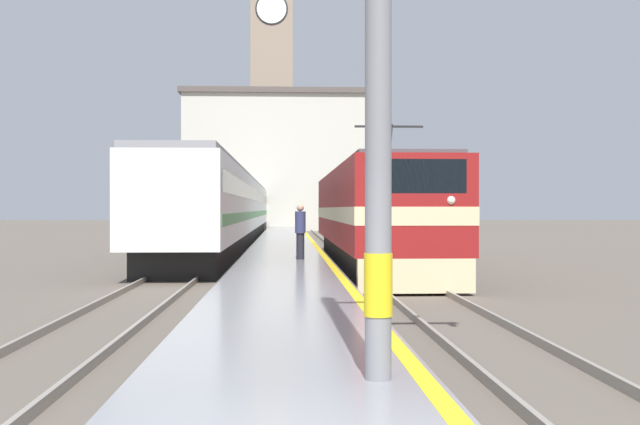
# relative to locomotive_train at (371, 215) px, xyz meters

# --- Properties ---
(ground_plane) EXTENTS (200.00, 200.00, 0.00)m
(ground_plane) POSITION_rel_locomotive_train_xyz_m (-3.07, 7.96, -1.82)
(ground_plane) COLOR #60564C
(platform) EXTENTS (2.97, 140.00, 0.44)m
(platform) POSITION_rel_locomotive_train_xyz_m (-3.06, 2.96, -1.60)
(platform) COLOR gray
(platform) RESTS_ON ground
(rail_track_near) EXTENTS (2.84, 140.00, 0.16)m
(rail_track_near) POSITION_rel_locomotive_train_xyz_m (0.00, 2.96, -1.79)
(rail_track_near) COLOR #60564C
(rail_track_near) RESTS_ON ground
(rail_track_far) EXTENTS (2.83, 140.00, 0.16)m
(rail_track_far) POSITION_rel_locomotive_train_xyz_m (-6.23, 2.96, -1.79)
(rail_track_far) COLOR #60564C
(rail_track_far) RESTS_ON ground
(locomotive_train) EXTENTS (2.92, 19.12, 4.52)m
(locomotive_train) POSITION_rel_locomotive_train_xyz_m (0.00, 0.00, 0.00)
(locomotive_train) COLOR black
(locomotive_train) RESTS_ON ground
(passenger_train) EXTENTS (2.92, 52.57, 3.88)m
(passenger_train) POSITION_rel_locomotive_train_xyz_m (-6.23, 19.58, 0.27)
(passenger_train) COLOR black
(passenger_train) RESTS_ON ground
(person_on_platform) EXTENTS (0.34, 0.34, 1.76)m
(person_on_platform) POSITION_rel_locomotive_train_xyz_m (-2.58, -2.78, -0.45)
(person_on_platform) COLOR #23232D
(person_on_platform) RESTS_ON platform
(clock_tower) EXTENTS (5.37, 5.37, 29.25)m
(clock_tower) POSITION_rel_locomotive_train_xyz_m (-4.47, 51.63, 13.70)
(clock_tower) COLOR gray
(clock_tower) RESTS_ON ground
(station_building) EXTENTS (19.23, 7.60, 13.09)m
(station_building) POSITION_rel_locomotive_train_xyz_m (-3.16, 44.74, 4.76)
(station_building) COLOR beige
(station_building) RESTS_ON ground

